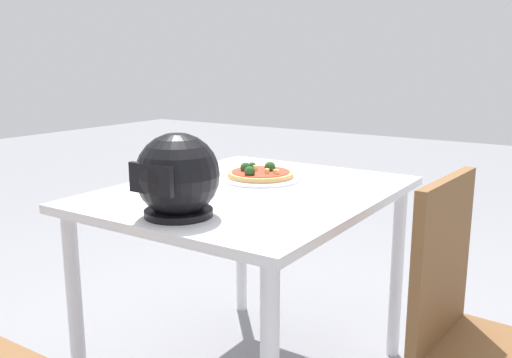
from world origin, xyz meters
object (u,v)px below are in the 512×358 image
(dining_table, at_px, (251,214))
(chair_side, at_px, (474,329))
(pizza, at_px, (260,173))
(motorcycle_helmet, at_px, (177,177))

(dining_table, height_order, chair_side, chair_side)
(dining_table, distance_m, pizza, 0.20)
(dining_table, xyz_separation_m, chair_side, (-0.80, 0.15, -0.15))
(pizza, bearing_deg, motorcycle_helmet, 97.59)
(motorcycle_helmet, xyz_separation_m, chair_side, (-0.79, -0.25, -0.36))
(pizza, height_order, chair_side, chair_side)
(pizza, xyz_separation_m, motorcycle_helmet, (-0.07, 0.55, 0.09))
(pizza, bearing_deg, chair_side, 160.93)
(dining_table, xyz_separation_m, pizza, (0.06, -0.15, 0.12))
(pizza, bearing_deg, dining_table, 111.79)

